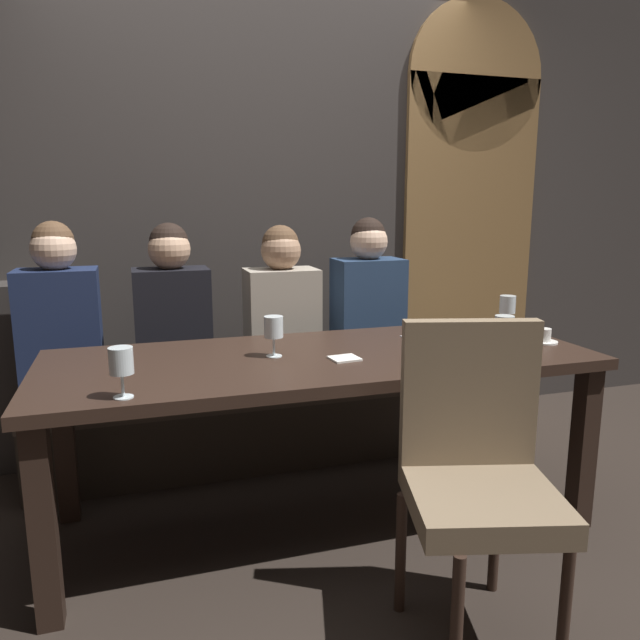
% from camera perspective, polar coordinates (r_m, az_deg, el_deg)
% --- Properties ---
extents(ground, '(9.00, 9.00, 0.00)m').
position_cam_1_polar(ground, '(2.72, 0.14, -18.54)').
color(ground, black).
extents(back_wall_tiled, '(6.00, 0.12, 3.00)m').
position_cam_1_polar(back_wall_tiled, '(3.55, -5.99, 13.58)').
color(back_wall_tiled, '#383330').
rests_on(back_wall_tiled, ground).
extents(arched_door, '(0.90, 0.05, 2.55)m').
position_cam_1_polar(arched_door, '(3.98, 14.06, 11.11)').
color(arched_door, olive).
rests_on(arched_door, ground).
extents(dining_table, '(2.20, 0.84, 0.74)m').
position_cam_1_polar(dining_table, '(2.46, 0.15, -5.25)').
color(dining_table, black).
rests_on(dining_table, ground).
extents(banquette_bench, '(2.50, 0.44, 0.45)m').
position_cam_1_polar(banquette_bench, '(3.24, -3.66, -9.08)').
color(banquette_bench, '#312A23').
rests_on(banquette_bench, ground).
extents(chair_near_side, '(0.54, 0.54, 0.98)m').
position_cam_1_polar(chair_near_side, '(1.99, 14.63, -12.64)').
color(chair_near_side, '#302119').
rests_on(chair_near_side, ground).
extents(diner_redhead, '(0.36, 0.24, 0.81)m').
position_cam_1_polar(diner_redhead, '(3.03, -23.54, 0.49)').
color(diner_redhead, '#192342').
rests_on(diner_redhead, banquette_bench).
extents(diner_bearded, '(0.36, 0.24, 0.80)m').
position_cam_1_polar(diner_bearded, '(3.01, -13.86, 0.92)').
color(diner_bearded, black).
rests_on(diner_bearded, banquette_bench).
extents(diner_far_end, '(0.36, 0.24, 0.79)m').
position_cam_1_polar(diner_far_end, '(3.05, -3.69, 1.22)').
color(diner_far_end, '#9E9384').
rests_on(diner_far_end, banquette_bench).
extents(diner_near_end, '(0.36, 0.24, 0.82)m').
position_cam_1_polar(diner_near_end, '(3.25, 4.57, 2.09)').
color(diner_near_end, navy).
rests_on(diner_near_end, banquette_bench).
extents(wine_glass_center_front, '(0.08, 0.08, 0.16)m').
position_cam_1_polar(wine_glass_center_front, '(1.98, -18.36, -3.91)').
color(wine_glass_center_front, silver).
rests_on(wine_glass_center_front, dining_table).
extents(wine_glass_near_left, '(0.08, 0.08, 0.16)m').
position_cam_1_polar(wine_glass_near_left, '(2.39, -4.43, -0.86)').
color(wine_glass_near_left, silver).
rests_on(wine_glass_near_left, dining_table).
extents(wine_glass_near_right, '(0.08, 0.08, 0.16)m').
position_cam_1_polar(wine_glass_near_right, '(2.50, 17.08, -0.76)').
color(wine_glass_near_right, silver).
rests_on(wine_glass_near_right, dining_table).
extents(wine_glass_far_right, '(0.08, 0.08, 0.16)m').
position_cam_1_polar(wine_glass_far_right, '(3.03, 17.38, 1.26)').
color(wine_glass_far_right, silver).
rests_on(wine_glass_far_right, dining_table).
extents(espresso_cup, '(0.12, 0.12, 0.06)m').
position_cam_1_polar(espresso_cup, '(2.81, 20.49, -1.52)').
color(espresso_cup, white).
rests_on(espresso_cup, dining_table).
extents(dessert_plate, '(0.19, 0.19, 0.05)m').
position_cam_1_polar(dessert_plate, '(2.81, 11.20, -1.26)').
color(dessert_plate, white).
rests_on(dessert_plate, dining_table).
extents(fork_on_table, '(0.06, 0.17, 0.01)m').
position_cam_1_polar(fork_on_table, '(2.71, 8.90, -1.86)').
color(fork_on_table, silver).
rests_on(fork_on_table, dining_table).
extents(folded_napkin, '(0.12, 0.11, 0.01)m').
position_cam_1_polar(folded_napkin, '(2.36, 2.35, -3.67)').
color(folded_napkin, silver).
rests_on(folded_napkin, dining_table).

